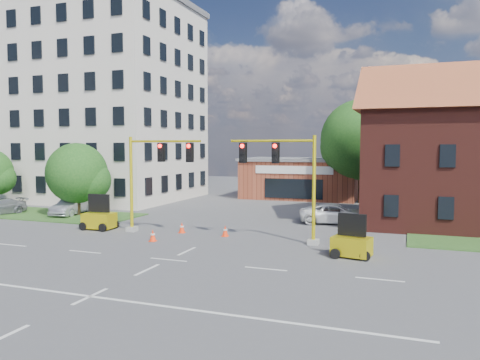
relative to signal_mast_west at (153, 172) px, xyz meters
The scene contains 17 objects.
ground 8.38m from the signal_mast_west, 54.01° to the right, with size 120.00×120.00×0.00m, color #49494C.
grass_verge_nw 16.61m from the signal_mast_west, 165.65° to the left, with size 22.00×6.00×0.08m, color #21491B.
lane_markings 10.73m from the signal_mast_west, 64.17° to the right, with size 60.00×36.00×0.01m, color silver, non-canonical shape.
office_block 23.21m from the signal_mast_west, 134.52° to the left, with size 18.40×15.40×20.60m.
brick_shop 24.44m from the signal_mast_west, 79.71° to the left, with size 12.40×8.40×4.30m.
tree_large 23.98m from the signal_mast_west, 61.89° to the left, with size 8.30×7.90×10.17m.
tree_nw_front 10.47m from the signal_mast_west, 154.02° to the left, with size 5.07×4.83×5.85m.
signal_mast_west is the anchor object (origin of this frame).
signal_mast_east 8.71m from the signal_mast_west, ahead, with size 5.30×0.60×6.20m.
trailer_west 5.24m from the signal_mast_west, behind, with size 2.10×1.50×2.27m.
trailer_east 13.38m from the signal_mast_west, 10.42° to the right, with size 2.06×1.58×2.11m.
cone_a 4.47m from the signal_mast_west, 60.95° to the right, with size 0.40×0.40×0.70m.
cone_b 4.01m from the signal_mast_west, 21.62° to the left, with size 0.40×0.40×0.70m.
cone_c 5.96m from the signal_mast_west, ahead, with size 0.40×0.40×0.70m.
cone_d 12.87m from the signal_mast_west, ahead, with size 0.40×0.40×0.70m.
pickup_white 13.39m from the signal_mast_west, 36.79° to the left, with size 2.36×5.12×1.42m, color white.
sedan_silver_front 11.75m from the signal_mast_west, 155.86° to the left, with size 1.53×4.39×1.45m, color #9B9DA2.
Camera 1 is at (11.10, -20.09, 5.58)m, focal length 35.00 mm.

